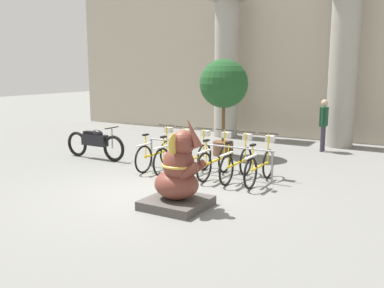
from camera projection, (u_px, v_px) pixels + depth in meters
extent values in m
plane|color=slate|center=(155.00, 193.00, 8.97)|extent=(60.00, 60.00, 0.00)
cube|color=#B2A893|center=(290.00, 57.00, 15.72)|extent=(20.00, 0.20, 6.00)
cylinder|color=gray|center=(226.00, 70.00, 16.03)|extent=(0.89, 0.89, 5.00)
cylinder|color=gray|center=(343.00, 71.00, 13.91)|extent=(0.89, 0.89, 5.00)
cylinder|color=gray|center=(151.00, 153.00, 11.31)|extent=(0.05, 0.05, 0.75)
cylinder|color=gray|center=(272.00, 168.00, 9.63)|extent=(0.05, 0.05, 0.75)
cylinder|color=gray|center=(207.00, 145.00, 10.40)|extent=(3.45, 0.04, 0.04)
torus|color=black|center=(168.00, 152.00, 11.52)|extent=(0.05, 0.70, 0.70)
torus|color=black|center=(144.00, 159.00, 10.62)|extent=(0.05, 0.70, 0.70)
cube|color=yellow|center=(156.00, 154.00, 11.06)|extent=(0.04, 0.97, 0.04)
cube|color=silver|center=(143.00, 145.00, 10.56)|extent=(0.06, 0.59, 0.03)
cylinder|color=yellow|center=(146.00, 147.00, 10.65)|extent=(0.03, 0.03, 0.58)
cube|color=black|center=(146.00, 135.00, 10.60)|extent=(0.08, 0.18, 0.04)
cylinder|color=yellow|center=(167.00, 139.00, 11.43)|extent=(0.03, 0.03, 0.74)
cylinder|color=black|center=(166.00, 125.00, 11.36)|extent=(0.48, 0.03, 0.03)
cube|color=silver|center=(169.00, 130.00, 11.47)|extent=(0.20, 0.16, 0.14)
torus|color=black|center=(185.00, 155.00, 11.20)|extent=(0.05, 0.70, 0.70)
torus|color=black|center=(162.00, 162.00, 10.30)|extent=(0.05, 0.70, 0.70)
cube|color=yellow|center=(174.00, 156.00, 10.74)|extent=(0.04, 0.97, 0.04)
cube|color=silver|center=(161.00, 147.00, 10.23)|extent=(0.06, 0.59, 0.03)
cylinder|color=yellow|center=(164.00, 150.00, 10.33)|extent=(0.03, 0.03, 0.58)
cube|color=black|center=(164.00, 137.00, 10.28)|extent=(0.08, 0.18, 0.04)
cylinder|color=yellow|center=(184.00, 141.00, 11.10)|extent=(0.03, 0.03, 0.74)
cylinder|color=black|center=(184.00, 127.00, 11.04)|extent=(0.48, 0.03, 0.03)
cube|color=silver|center=(186.00, 132.00, 11.15)|extent=(0.20, 0.16, 0.14)
torus|color=black|center=(204.00, 157.00, 10.94)|extent=(0.05, 0.70, 0.70)
torus|color=black|center=(182.00, 165.00, 10.04)|extent=(0.05, 0.70, 0.70)
cube|color=yellow|center=(194.00, 158.00, 10.48)|extent=(0.04, 0.97, 0.04)
cube|color=silver|center=(182.00, 149.00, 9.97)|extent=(0.06, 0.59, 0.03)
cylinder|color=yellow|center=(184.00, 152.00, 10.07)|extent=(0.03, 0.03, 0.58)
cube|color=black|center=(184.00, 139.00, 10.01)|extent=(0.08, 0.18, 0.04)
cylinder|color=yellow|center=(204.00, 143.00, 10.84)|extent=(0.03, 0.03, 0.74)
cylinder|color=black|center=(204.00, 128.00, 10.78)|extent=(0.48, 0.03, 0.03)
cube|color=silver|center=(206.00, 133.00, 10.89)|extent=(0.20, 0.16, 0.14)
torus|color=black|center=(225.00, 159.00, 10.68)|extent=(0.05, 0.70, 0.70)
torus|color=black|center=(204.00, 167.00, 9.77)|extent=(0.05, 0.70, 0.70)
cube|color=yellow|center=(215.00, 161.00, 10.22)|extent=(0.04, 0.97, 0.04)
cube|color=silver|center=(204.00, 152.00, 9.71)|extent=(0.06, 0.59, 0.03)
cylinder|color=yellow|center=(206.00, 154.00, 9.81)|extent=(0.03, 0.03, 0.58)
cube|color=black|center=(206.00, 141.00, 9.75)|extent=(0.08, 0.18, 0.04)
cylinder|color=yellow|center=(224.00, 145.00, 10.58)|extent=(0.03, 0.03, 0.74)
cylinder|color=black|center=(225.00, 130.00, 10.51)|extent=(0.48, 0.03, 0.03)
cube|color=silver|center=(226.00, 135.00, 10.62)|extent=(0.20, 0.16, 0.14)
torus|color=black|center=(246.00, 161.00, 10.38)|extent=(0.05, 0.70, 0.70)
torus|color=black|center=(226.00, 170.00, 9.48)|extent=(0.05, 0.70, 0.70)
cube|color=yellow|center=(237.00, 164.00, 9.92)|extent=(0.04, 0.97, 0.04)
cube|color=silver|center=(227.00, 154.00, 9.42)|extent=(0.06, 0.59, 0.03)
cylinder|color=yellow|center=(229.00, 157.00, 9.51)|extent=(0.03, 0.03, 0.58)
cube|color=black|center=(229.00, 143.00, 9.46)|extent=(0.08, 0.18, 0.04)
cylinder|color=yellow|center=(245.00, 147.00, 10.29)|extent=(0.03, 0.03, 0.74)
cylinder|color=black|center=(246.00, 132.00, 10.22)|extent=(0.48, 0.03, 0.03)
cube|color=silver|center=(247.00, 137.00, 10.33)|extent=(0.20, 0.16, 0.14)
torus|color=black|center=(268.00, 164.00, 10.11)|extent=(0.05, 0.70, 0.70)
torus|color=black|center=(250.00, 173.00, 9.20)|extent=(0.05, 0.70, 0.70)
cube|color=yellow|center=(260.00, 166.00, 9.65)|extent=(0.04, 0.97, 0.04)
cube|color=silver|center=(251.00, 157.00, 9.14)|extent=(0.06, 0.59, 0.03)
cylinder|color=yellow|center=(253.00, 159.00, 9.24)|extent=(0.03, 0.03, 0.58)
cube|color=black|center=(253.00, 145.00, 9.18)|extent=(0.08, 0.18, 0.04)
cylinder|color=yellow|center=(268.00, 149.00, 10.01)|extent=(0.03, 0.03, 0.74)
cylinder|color=black|center=(269.00, 133.00, 9.94)|extent=(0.48, 0.03, 0.03)
cube|color=silver|center=(270.00, 139.00, 10.05)|extent=(0.20, 0.16, 0.14)
cube|color=#4C4742|center=(177.00, 203.00, 8.04)|extent=(1.11, 1.11, 0.17)
ellipsoid|color=brown|center=(176.00, 184.00, 7.97)|extent=(0.86, 0.76, 0.56)
ellipsoid|color=brown|center=(179.00, 165.00, 7.88)|extent=(0.61, 0.56, 0.71)
sphere|color=brown|center=(183.00, 142.00, 7.76)|extent=(0.45, 0.45, 0.45)
ellipsoid|color=gold|center=(187.00, 140.00, 7.98)|extent=(0.08, 0.32, 0.38)
ellipsoid|color=gold|center=(174.00, 144.00, 7.59)|extent=(0.08, 0.32, 0.38)
cone|color=brown|center=(193.00, 133.00, 7.62)|extent=(0.39, 0.16, 0.57)
cylinder|color=brown|center=(195.00, 169.00, 7.86)|extent=(0.45, 0.15, 0.40)
cylinder|color=brown|center=(188.00, 172.00, 7.65)|extent=(0.45, 0.15, 0.40)
torus|color=gold|center=(179.00, 165.00, 7.88)|extent=(0.64, 0.64, 0.05)
torus|color=black|center=(114.00, 148.00, 11.95)|extent=(0.74, 0.09, 0.74)
torus|color=black|center=(77.00, 144.00, 12.66)|extent=(0.74, 0.09, 0.74)
cube|color=black|center=(95.00, 140.00, 12.28)|extent=(0.85, 0.22, 0.32)
ellipsoid|color=black|center=(97.00, 133.00, 12.19)|extent=(0.40, 0.20, 0.20)
cube|color=black|center=(90.00, 133.00, 12.33)|extent=(0.36, 0.18, 0.08)
cylinder|color=#99999E|center=(112.00, 138.00, 11.93)|extent=(0.04, 0.04, 0.56)
cylinder|color=black|center=(112.00, 128.00, 11.88)|extent=(0.03, 0.55, 0.03)
cylinder|color=#383342|center=(323.00, 138.00, 13.49)|extent=(0.11, 0.11, 0.80)
cylinder|color=#383342|center=(322.00, 139.00, 13.34)|extent=(0.11, 0.11, 0.80)
cube|color=#19472D|center=(324.00, 117.00, 13.29)|extent=(0.20, 0.32, 0.60)
sphere|color=tan|center=(325.00, 103.00, 13.22)|extent=(0.22, 0.22, 0.22)
cylinder|color=#19472D|center=(326.00, 115.00, 13.46)|extent=(0.07, 0.07, 0.54)
cylinder|color=#19472D|center=(322.00, 116.00, 13.12)|extent=(0.07, 0.07, 0.54)
cylinder|color=brown|center=(223.00, 148.00, 12.83)|extent=(0.61, 0.61, 0.42)
cylinder|color=brown|center=(223.00, 122.00, 12.69)|extent=(0.10, 0.10, 1.15)
sphere|color=#1E4C23|center=(224.00, 84.00, 12.49)|extent=(1.43, 1.43, 1.43)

